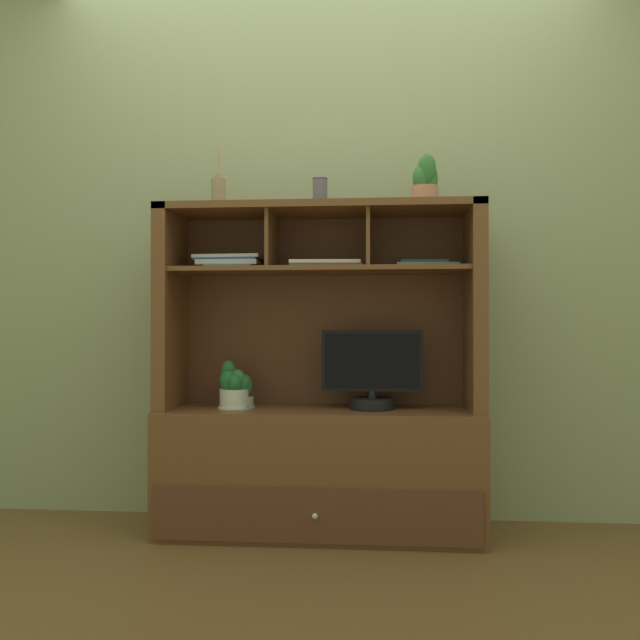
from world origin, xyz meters
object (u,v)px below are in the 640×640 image
media_console (320,431)px  magazine_stack_centre (325,264)px  potted_fern (234,389)px  tv_monitor (372,374)px  diffuser_bottle (218,193)px  potted_orchid (241,391)px  potted_succulent (425,183)px  magazine_stack_right (424,265)px  ceramic_vase (320,192)px  magazine_stack_left (230,262)px

media_console → magazine_stack_centre: bearing=-49.4°
media_console → potted_fern: 0.42m
tv_monitor → diffuser_bottle: bearing=179.2°
potted_orchid → potted_fern: size_ratio=0.82×
magazine_stack_centre → potted_succulent: (0.42, 0.01, 0.34)m
magazine_stack_right → ceramic_vase: bearing=-173.7°
magazine_stack_centre → potted_succulent: potted_succulent is taller
potted_fern → magazine_stack_right: size_ratio=0.75×
tv_monitor → potted_fern: (-0.60, -0.02, -0.07)m
tv_monitor → magazine_stack_left: magazine_stack_left is taller
magazine_stack_centre → potted_succulent: bearing=0.8°
magazine_stack_right → potted_fern: bearing=-175.0°
media_console → magazine_stack_centre: (0.03, -0.03, 0.72)m
potted_fern → magazine_stack_left: magazine_stack_left is taller
potted_orchid → potted_succulent: bearing=-0.3°
potted_orchid → diffuser_bottle: diffuser_bottle is taller
media_console → magazine_stack_centre: media_console is taller
tv_monitor → magazine_stack_centre: bearing=-175.6°
diffuser_bottle → ceramic_vase: bearing=-1.1°
ceramic_vase → potted_fern: bearing=-176.6°
potted_fern → magazine_stack_left: bearing=133.0°
magazine_stack_centre → magazine_stack_left: bearing=177.4°
diffuser_bottle → tv_monitor: bearing=-0.8°
potted_fern → potted_succulent: size_ratio=0.98×
tv_monitor → potted_fern: tv_monitor is taller
potted_orchid → magazine_stack_centre: bearing=-1.6°
tv_monitor → magazine_stack_left: size_ratio=1.44×
tv_monitor → magazine_stack_right: bearing=12.9°
potted_fern → ceramic_vase: bearing=3.4°
potted_orchid → potted_succulent: (0.79, -0.00, 0.89)m
media_console → potted_orchid: size_ratio=8.32×
diffuser_bottle → ceramic_vase: size_ratio=2.19×
potted_succulent → potted_fern: bearing=-179.2°
ceramic_vase → tv_monitor: bearing=-0.4°
magazine_stack_left → magazine_stack_right: (0.84, 0.05, -0.02)m
potted_succulent → potted_orchid: bearing=179.7°
media_console → ceramic_vase: ceramic_vase is taller
potted_fern → potted_succulent: 1.20m
potted_fern → magazine_stack_left: (-0.02, 0.02, 0.55)m
potted_orchid → magazine_stack_right: magazine_stack_right is taller
magazine_stack_right → potted_succulent: potted_succulent is taller
tv_monitor → potted_succulent: bearing=-2.4°
potted_orchid → magazine_stack_centre: magazine_stack_centre is taller
ceramic_vase → magazine_stack_centre: bearing=-34.0°
potted_orchid → magazine_stack_left: magazine_stack_left is taller
tv_monitor → potted_orchid: 0.57m
media_console → diffuser_bottle: (-0.45, -0.00, 1.04)m
magazine_stack_left → magazine_stack_right: size_ratio=1.08×
tv_monitor → potted_fern: 0.60m
potted_succulent → media_console: bearing=177.1°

